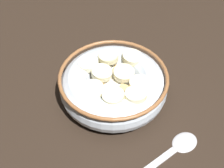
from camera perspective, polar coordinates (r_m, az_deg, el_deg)
name	(u,v)px	position (r cm, az deg, el deg)	size (l,w,h in cm)	color
ground_plane	(112,100)	(52.83, 0.00, -2.95)	(125.65, 125.65, 2.00)	black
cereal_bowl	(112,84)	(49.91, 0.02, -0.09)	(17.69, 17.69, 5.88)	#B2BCC6
spoon	(173,149)	(46.53, 11.33, -11.76)	(13.71, 11.19, 0.80)	#B7B7BC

